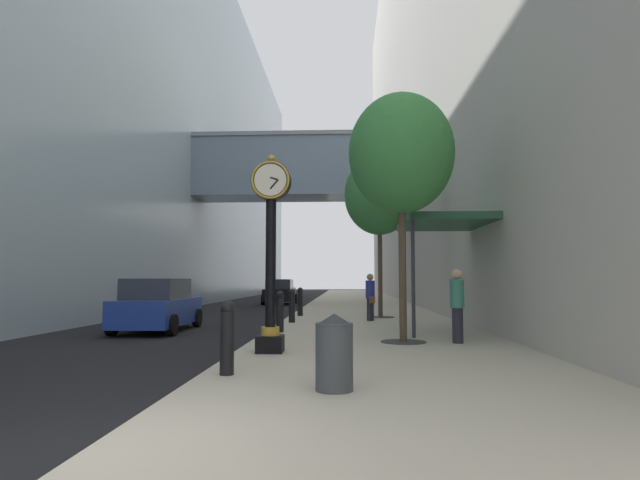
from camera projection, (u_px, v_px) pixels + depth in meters
ground_plane at (307, 307)px, 31.60m from camera, size 110.00×110.00×0.00m
sidewalk_right at (359, 303)px, 34.43m from camera, size 6.45×80.00×0.14m
building_block_left at (147, 117)px, 36.08m from camera, size 22.66×80.00×25.75m
building_block_right at (472, 44)px, 35.37m from camera, size 9.00×80.00×35.20m
street_clock at (271, 243)px, 11.08m from camera, size 0.84×0.55×4.20m
bollard_nearest at (227, 336)px, 8.39m from camera, size 0.24×0.24×1.18m
bollard_third at (280, 311)px, 15.14m from camera, size 0.24×0.24×1.18m
bollard_fourth at (292, 305)px, 18.51m from camera, size 0.24×0.24×1.18m
bollard_fifth at (300, 301)px, 21.89m from camera, size 0.24×0.24×1.18m
street_tree_near at (401, 154)px, 13.01m from camera, size 2.62×2.62×6.17m
street_tree_mid_near at (379, 195)px, 21.35m from camera, size 2.87×2.87×6.62m
trash_bin at (334, 351)px, 7.20m from camera, size 0.53×0.53×1.05m
pedestrian_walking at (370, 296)px, 19.28m from camera, size 0.41×0.50×1.73m
pedestrian_by_clock at (457, 303)px, 12.55m from camera, size 0.47×0.47×1.78m
storefront_awning at (442, 224)px, 15.40m from camera, size 2.40×3.60×3.30m
car_silver_near at (281, 290)px, 42.21m from camera, size 2.05×4.16×1.67m
car_black_mid at (280, 292)px, 35.26m from camera, size 2.14×4.25×1.65m
car_blue_far at (158, 306)px, 16.81m from camera, size 2.12×4.39×1.69m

